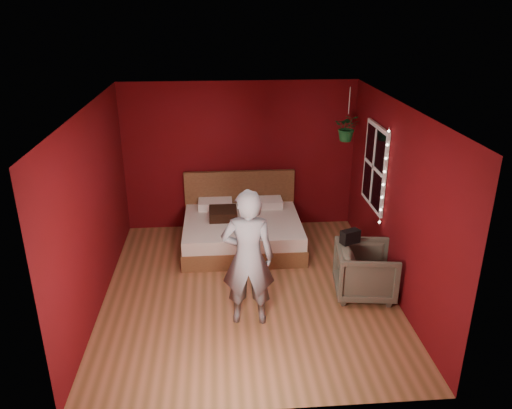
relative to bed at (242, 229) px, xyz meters
name	(u,v)px	position (x,y,z in m)	size (l,w,h in m)	color
floor	(249,290)	(0.01, -1.47, -0.28)	(4.50, 4.50, 0.00)	#9C5E3E
room_walls	(248,178)	(0.01, -1.47, 1.40)	(4.04, 4.54, 2.62)	#55090E
window	(375,167)	(1.98, -0.57, 1.22)	(0.05, 0.97, 1.27)	white
fairy_lights	(384,178)	(1.95, -1.09, 1.22)	(0.04, 0.04, 1.45)	silver
bed	(242,229)	(0.00, 0.00, 0.00)	(1.93, 1.64, 1.06)	brown
person	(248,258)	(-0.04, -2.18, 0.62)	(0.65, 0.43, 1.79)	slate
armchair	(365,271)	(1.61, -1.69, 0.09)	(0.78, 0.80, 0.73)	#5A5847
handbag	(350,237)	(1.40, -1.54, 0.55)	(0.26, 0.13, 0.19)	black
throw_pillow	(223,214)	(-0.31, 0.01, 0.29)	(0.45, 0.45, 0.16)	black
hanging_plant	(348,128)	(1.67, -0.03, 1.70)	(0.47, 0.44, 0.84)	silver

